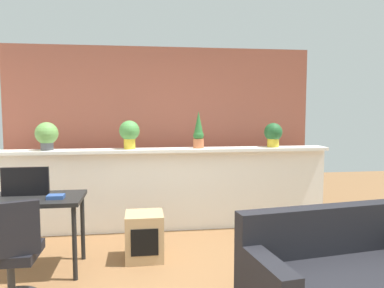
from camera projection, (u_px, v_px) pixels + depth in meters
divider_wall at (165, 191)px, 4.98m from camera, size 4.40×0.16×1.05m
plant_shelf at (165, 150)px, 4.89m from camera, size 4.40×0.32×0.04m
brick_wall_behind at (162, 134)px, 5.50m from camera, size 4.40×0.10×2.50m
potted_plant_0 at (47, 135)px, 4.69m from camera, size 0.28×0.28×0.35m
potted_plant_1 at (129, 132)px, 4.84m from camera, size 0.26×0.26×0.37m
potted_plant_2 at (199, 132)px, 4.94m from camera, size 0.14×0.14×0.49m
potted_plant_3 at (273, 134)px, 5.09m from camera, size 0.25×0.25×0.33m
desk at (25, 206)px, 3.65m from camera, size 1.10×0.60×0.75m
tv_monitor at (25, 181)px, 3.70m from camera, size 0.45×0.04×0.29m
office_chair at (10, 263)px, 2.97m from camera, size 0.50×0.50×0.91m
side_cube_shelf at (144, 236)px, 4.01m from camera, size 0.40×0.41×0.50m
book_on_desk at (56, 197)px, 3.60m from camera, size 0.16×0.13×0.04m
couch at (343, 279)px, 2.92m from camera, size 1.65×0.97×0.80m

